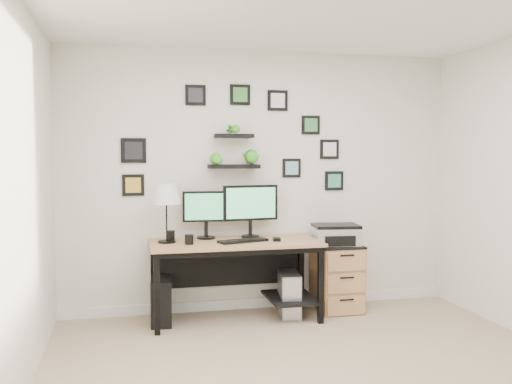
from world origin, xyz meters
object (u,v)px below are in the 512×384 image
object	(u,v)px
mug	(189,240)
pc_tower_black	(161,301)
table_lamp	(166,195)
desk	(238,254)
monitor_left	(206,211)
printer	(336,235)
pc_tower_grey	(289,294)
file_cabinet	(337,277)
monitor_right	(251,206)

from	to	relation	value
mug	pc_tower_black	size ratio (longest dim) A/B	0.21
table_lamp	mug	xyz separation A→B (m)	(0.19, -0.15, -0.40)
desk	monitor_left	bearing A→B (deg)	146.82
desk	printer	bearing A→B (deg)	1.66
pc_tower_black	pc_tower_grey	distance (m)	1.23
file_cabinet	printer	bearing A→B (deg)	-131.80
mug	pc_tower_grey	size ratio (longest dim) A/B	0.20
pc_tower_black	monitor_right	bearing A→B (deg)	14.85
desk	table_lamp	size ratio (longest dim) A/B	2.92
pc_tower_grey	monitor_right	bearing A→B (deg)	150.48
monitor_right	pc_tower_grey	size ratio (longest dim) A/B	1.24
monitor_left	file_cabinet	size ratio (longest dim) A/B	0.69
pc_tower_black	table_lamp	bearing A→B (deg)	29.49
desk	file_cabinet	xyz separation A→B (m)	(1.03, 0.06, -0.29)
table_lamp	pc_tower_black	xyz separation A→B (m)	(-0.06, -0.03, -0.98)
desk	printer	size ratio (longest dim) A/B	3.34
monitor_left	pc_tower_grey	xyz separation A→B (m)	(0.78, -0.20, -0.81)
monitor_right	mug	bearing A→B (deg)	-155.88
table_lamp	mug	bearing A→B (deg)	-38.76
table_lamp	file_cabinet	bearing A→B (deg)	0.65
table_lamp	file_cabinet	size ratio (longest dim) A/B	0.82
pc_tower_black	pc_tower_grey	world-z (taller)	pc_tower_black
monitor_left	monitor_right	bearing A→B (deg)	-1.31
monitor_right	pc_tower_black	bearing A→B (deg)	-169.83
mug	printer	bearing A→B (deg)	5.53
desk	table_lamp	xyz separation A→B (m)	(-0.67, 0.04, 0.56)
monitor_left	file_cabinet	distance (m)	1.48
file_cabinet	mug	bearing A→B (deg)	-173.47
file_cabinet	table_lamp	bearing A→B (deg)	-179.35
monitor_right	mug	size ratio (longest dim) A/B	6.19
desk	table_lamp	world-z (taller)	table_lamp
monitor_left	monitor_right	distance (m)	0.44
mug	pc_tower_black	bearing A→B (deg)	152.87
pc_tower_black	mug	bearing A→B (deg)	-22.45
desk	file_cabinet	distance (m)	1.07
mug	pc_tower_black	world-z (taller)	mug
file_cabinet	printer	size ratio (longest dim) A/B	1.40
monitor_right	file_cabinet	bearing A→B (deg)	-7.47
pc_tower_black	file_cabinet	world-z (taller)	file_cabinet
table_lamp	pc_tower_black	world-z (taller)	table_lamp
mug	printer	xyz separation A→B (m)	(1.48, 0.14, -0.02)
pc_tower_black	printer	world-z (taller)	printer
monitor_right	table_lamp	xyz separation A→B (m)	(-0.83, -0.13, 0.13)
monitor_right	file_cabinet	xyz separation A→B (m)	(0.87, -0.11, -0.72)
table_lamp	mug	distance (m)	0.46
monitor_left	mug	distance (m)	0.42
desk	printer	xyz separation A→B (m)	(1.00, 0.03, 0.15)
printer	desk	bearing A→B (deg)	-178.34
monitor_left	monitor_right	world-z (taller)	monitor_right
monitor_right	table_lamp	bearing A→B (deg)	-170.91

